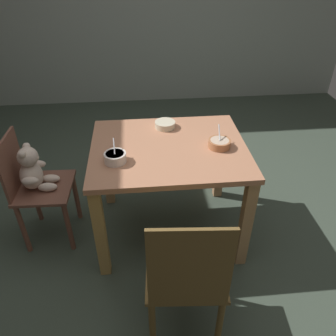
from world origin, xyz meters
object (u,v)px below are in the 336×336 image
Objects in this scene: porridge_bowl_cream_far_center at (165,124)px; teddy_chair_near_left at (34,178)px; porridge_bowl_white_near_left at (115,157)px; teddy_chair_near_front at (187,269)px; dining_table at (169,163)px; porridge_bowl_terracotta_near_right at (219,143)px.

teddy_chair_near_left is at bearing -165.45° from porridge_bowl_cream_far_center.
teddy_chair_near_left is 0.66m from porridge_bowl_white_near_left.
teddy_chair_near_front reaches higher than porridge_bowl_cream_far_center.
porridge_bowl_cream_far_center is at bearing 90.29° from dining_table.
teddy_chair_near_left is 1.28m from teddy_chair_near_front.
porridge_bowl_cream_far_center is 0.94× the size of porridge_bowl_terracotta_near_right.
porridge_bowl_cream_far_center is 1.01× the size of porridge_bowl_white_near_left.
teddy_chair_near_front is at bearing -89.41° from dining_table.
porridge_bowl_cream_far_center is (-0.00, 0.27, 0.16)m from dining_table.
porridge_bowl_terracotta_near_right reaches higher than porridge_bowl_cream_far_center.
teddy_chair_near_left is at bearing 162.98° from porridge_bowl_white_near_left.
porridge_bowl_white_near_left is (-0.35, -0.42, 0.01)m from porridge_bowl_cream_far_center.
teddy_chair_near_front is at bearing -89.48° from porridge_bowl_cream_far_center.
dining_table is 0.94m from teddy_chair_near_left.
porridge_bowl_cream_far_center reaches higher than dining_table.
porridge_bowl_terracotta_near_right is at bearing -6.46° from dining_table.
porridge_bowl_white_near_left reaches higher than teddy_chair_near_left.
porridge_bowl_terracotta_near_right reaches higher than teddy_chair_near_left.
porridge_bowl_white_near_left is at bearing 31.68° from teddy_chair_near_front.
porridge_bowl_terracotta_near_right reaches higher than dining_table.
teddy_chair_near_left is 5.76× the size of porridge_bowl_white_near_left.
porridge_bowl_cream_far_center is (0.93, 0.24, 0.25)m from teddy_chair_near_left.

